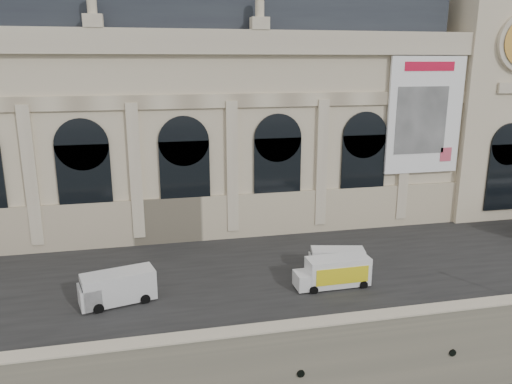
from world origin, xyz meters
TOP-DOWN VIEW (x-y plane):
  - quay at (0.00, 35.00)m, footprint 160.00×70.00m
  - street at (0.00, 14.00)m, footprint 160.00×24.00m
  - parapet at (0.00, 0.60)m, footprint 160.00×1.40m
  - museum at (-5.98, 30.86)m, footprint 69.00×18.70m
  - clock_pavilion at (34.00, 27.93)m, footprint 13.00×14.72m
  - van_b at (-10.93, 8.85)m, footprint 6.27×3.55m
  - van_c at (8.61, 11.00)m, footprint 5.31×2.95m
  - box_truck at (7.42, 8.03)m, footprint 6.54×2.42m

SIDE VIEW (x-z plane):
  - quay at x=0.00m, z-range 0.00..6.00m
  - street at x=0.00m, z-range 6.00..6.06m
  - parapet at x=0.00m, z-range 6.01..7.22m
  - van_c at x=8.61m, z-range 6.02..8.26m
  - box_truck at x=7.42m, z-range 6.01..8.63m
  - van_b at x=-10.93m, z-range 6.03..8.66m
  - museum at x=-5.98m, z-range 5.17..34.27m
  - clock_pavilion at x=34.00m, z-range 5.07..41.77m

